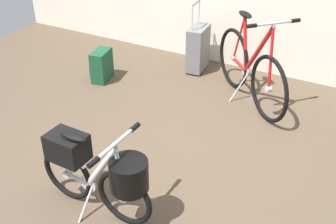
# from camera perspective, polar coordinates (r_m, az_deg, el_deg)

# --- Properties ---
(ground_plane) EXTENTS (7.42, 7.42, 0.00)m
(ground_plane) POSITION_cam_1_polar(r_m,az_deg,el_deg) (3.39, 1.12, -9.76)
(ground_plane) COLOR brown
(folding_bike_foreground) EXTENTS (0.96, 0.53, 0.69)m
(folding_bike_foreground) POSITION_cam_1_polar(r_m,az_deg,el_deg) (2.96, -9.47, -7.84)
(folding_bike_foreground) COLOR black
(folding_bike_foreground) RESTS_ON ground_plane
(display_bike_left) EXTENTS (1.07, 0.99, 0.98)m
(display_bike_left) POSITION_cam_1_polar(r_m,az_deg,el_deg) (4.40, 11.08, 5.78)
(display_bike_left) COLOR black
(display_bike_left) RESTS_ON ground_plane
(rolling_suitcase) EXTENTS (0.21, 0.38, 0.83)m
(rolling_suitcase) POSITION_cam_1_polar(r_m,az_deg,el_deg) (5.05, 4.09, 8.63)
(rolling_suitcase) COLOR slate
(rolling_suitcase) RESTS_ON ground_plane
(backpack_on_floor) EXTENTS (0.24, 0.32, 0.36)m
(backpack_on_floor) POSITION_cam_1_polar(r_m,az_deg,el_deg) (4.90, -9.03, 6.22)
(backpack_on_floor) COLOR #19472D
(backpack_on_floor) RESTS_ON ground_plane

